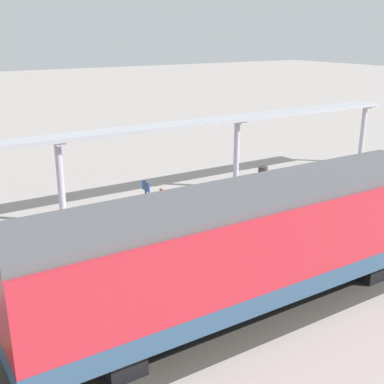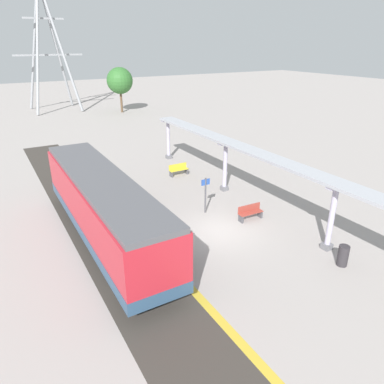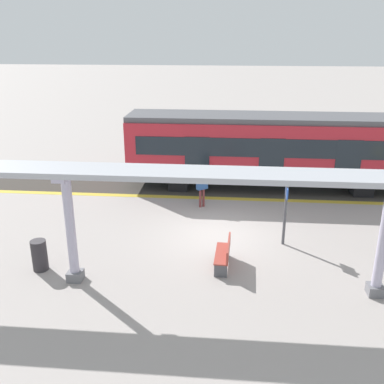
# 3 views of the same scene
# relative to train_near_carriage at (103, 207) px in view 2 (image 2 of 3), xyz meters

# --- Properties ---
(ground_plane) EXTENTS (176.00, 176.00, 0.00)m
(ground_plane) POSITION_rel_train_near_carriage_xyz_m (5.57, -2.24, -1.83)
(ground_plane) COLOR #9F9692
(tactile_edge_strip) EXTENTS (0.36, 33.74, 0.01)m
(tactile_edge_strip) POSITION_rel_train_near_carriage_xyz_m (1.77, -2.24, -1.83)
(tactile_edge_strip) COLOR gold
(tactile_edge_strip) RESTS_ON ground
(trackbed) EXTENTS (3.20, 45.74, 0.01)m
(trackbed) POSITION_rel_train_near_carriage_xyz_m (-0.01, -2.24, -1.83)
(trackbed) COLOR #38332D
(trackbed) RESTS_ON ground
(train_near_carriage) EXTENTS (2.65, 13.26, 3.48)m
(train_near_carriage) POSITION_rel_train_near_carriage_xyz_m (0.00, 0.00, 0.00)
(train_near_carriage) COLOR red
(train_near_carriage) RESTS_ON ground
(canopy_pillar_second) EXTENTS (1.10, 0.44, 3.39)m
(canopy_pillar_second) POSITION_rel_train_near_carriage_xyz_m (9.09, -6.37, -0.11)
(canopy_pillar_second) COLOR slate
(canopy_pillar_second) RESTS_ON ground
(canopy_pillar_third) EXTENTS (1.10, 0.44, 3.39)m
(canopy_pillar_third) POSITION_rel_train_near_carriage_xyz_m (9.09, 2.39, -0.11)
(canopy_pillar_third) COLOR slate
(canopy_pillar_third) RESTS_ON ground
(canopy_pillar_fourth) EXTENTS (1.10, 0.44, 3.39)m
(canopy_pillar_fourth) POSITION_rel_train_near_carriage_xyz_m (9.09, 10.84, -0.11)
(canopy_pillar_fourth) COLOR slate
(canopy_pillar_fourth) RESTS_ON ground
(canopy_beam) EXTENTS (1.20, 27.25, 0.16)m
(canopy_beam) POSITION_rel_train_near_carriage_xyz_m (9.09, -2.38, 1.64)
(canopy_beam) COLOR #A8AAB2
(canopy_beam) RESTS_ON canopy_pillar_nearest
(bench_near_end) EXTENTS (1.52, 0.50, 0.86)m
(bench_near_end) POSITION_rel_train_near_carriage_xyz_m (7.85, -1.92, -1.39)
(bench_near_end) COLOR #96392E
(bench_near_end) RESTS_ON ground
(bench_mid_platform) EXTENTS (1.50, 0.45, 0.86)m
(bench_mid_platform) POSITION_rel_train_near_carriage_xyz_m (7.83, 6.69, -1.39)
(bench_mid_platform) COLOR gold
(bench_mid_platform) RESTS_ON ground
(trash_bin) EXTENTS (0.48, 0.48, 1.00)m
(trash_bin) POSITION_rel_train_near_carriage_xyz_m (8.58, -7.67, -1.33)
(trash_bin) COLOR #2F2B2F
(trash_bin) RESTS_ON ground
(platform_info_sign) EXTENTS (0.56, 0.10, 2.20)m
(platform_info_sign) POSITION_rel_train_near_carriage_xyz_m (6.10, 0.11, -0.50)
(platform_info_sign) COLOR #4C4C51
(platform_info_sign) RESTS_ON ground
(passenger_waiting_near_edge) EXTENTS (0.46, 0.50, 1.63)m
(passenger_waiting_near_edge) POSITION_rel_train_near_carriage_xyz_m (2.84, -2.98, -0.81)
(passenger_waiting_near_edge) COLOR brown
(passenger_waiting_near_edge) RESTS_ON ground
(electricity_pylon) EXTENTS (9.40, 6.58, 17.17)m
(electricity_pylon) POSITION_rel_train_near_carriage_xyz_m (5.39, 40.73, 6.88)
(electricity_pylon) COLOR #93969B
(electricity_pylon) RESTS_ON ground
(tree_left_background) EXTENTS (3.65, 3.65, 6.25)m
(tree_left_background) POSITION_rel_train_near_carriage_xyz_m (13.32, 34.21, 2.58)
(tree_left_background) COLOR brown
(tree_left_background) RESTS_ON ground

